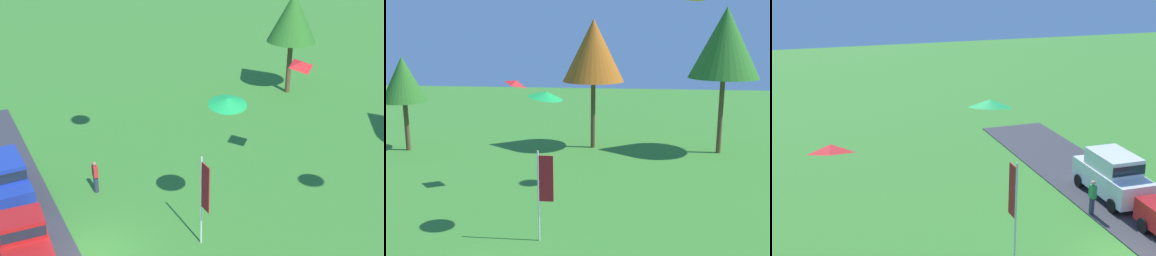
% 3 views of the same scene
% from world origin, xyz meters
% --- Properties ---
extents(car_suv_near_entrance, '(4.65, 2.14, 2.28)m').
position_xyz_m(car_suv_near_entrance, '(-6.02, -2.34, 1.30)').
color(car_suv_near_entrance, '#1E389E').
rests_on(car_suv_near_entrance, ground).
extents(car_pickup_far_end, '(5.09, 2.25, 2.14)m').
position_xyz_m(car_pickup_far_end, '(-0.32, -2.48, 1.11)').
color(car_pickup_far_end, red).
rests_on(car_pickup_far_end, ground).
extents(person_on_lawn, '(0.36, 0.24, 1.71)m').
position_xyz_m(person_on_lawn, '(-4.88, 1.79, 0.88)').
color(person_on_lawn, '#2D334C').
rests_on(person_on_lawn, ground).
extents(tree_right_of_center, '(3.47, 3.47, 7.33)m').
position_xyz_m(tree_right_of_center, '(-12.19, 18.85, 5.55)').
color(tree_right_of_center, brown).
rests_on(tree_right_of_center, ground).
extents(flag_banner, '(0.71, 0.08, 4.17)m').
position_xyz_m(flag_banner, '(1.43, 4.53, 2.64)').
color(flag_banner, silver).
rests_on(flag_banner, ground).
extents(kite_delta_high_right, '(2.02, 2.00, 0.52)m').
position_xyz_m(kite_delta_high_right, '(1.41, 5.54, 6.45)').
color(kite_delta_high_right, green).
extents(kite_diamond_near_flag, '(1.17, 1.09, 0.53)m').
position_xyz_m(kite_diamond_near_flag, '(-1.36, 11.25, 6.32)').
color(kite_diamond_near_flag, red).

